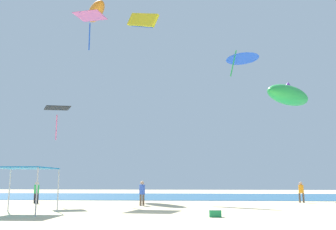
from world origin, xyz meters
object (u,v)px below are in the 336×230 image
person_leftmost (37,191)px  kite_inflatable_orange (96,11)px  canopy_tent (23,170)px  person_near_tent (142,191)px  kite_parafoil_yellow (142,20)px  person_central (301,190)px  kite_delta_blue (242,56)px  kite_inflatable_green (288,95)px  kite_diamond_pink (90,18)px  cooler_box (215,213)px  kite_diamond_black (57,110)px

person_leftmost → kite_inflatable_orange: size_ratio=0.26×
canopy_tent → person_leftmost: size_ratio=1.79×
person_near_tent → kite_parafoil_yellow: size_ratio=0.40×
person_leftmost → kite_inflatable_orange: (-0.77, 17.14, 22.65)m
kite_parafoil_yellow → kite_inflatable_orange: size_ratio=0.67×
person_central → kite_delta_blue: (-2.66, 12.08, 15.16)m
person_near_tent → kite_inflatable_green: (11.99, 6.96, 8.19)m
person_central → person_near_tent: bearing=20.8°
person_near_tent → kite_parafoil_yellow: bearing=-139.4°
kite_inflatable_green → kite_delta_blue: size_ratio=1.01×
kite_diamond_pink → kite_parafoil_yellow: kite_parafoil_yellow is taller
canopy_tent → cooler_box: size_ratio=5.07×
cooler_box → person_near_tent: bearing=120.1°
person_near_tent → cooler_box: bearing=61.8°
kite_delta_blue → kite_diamond_black: 24.13m
person_near_tent → cooler_box: 9.27m
person_central → kite_delta_blue: size_ratio=0.29×
kite_delta_blue → kite_inflatable_orange: kite_inflatable_orange is taller
kite_inflatable_green → kite_diamond_pink: bearing=127.7°
person_near_tent → person_central: person_near_tent is taller
person_central → kite_inflatable_orange: 34.26m
kite_diamond_pink → person_central: bearing=-5.5°
person_central → person_leftmost: bearing=7.1°
kite_diamond_pink → kite_diamond_black: (0.30, -8.53, -11.24)m
kite_inflatable_green → kite_diamond_pink: (-18.94, 2.43, 9.04)m
kite_inflatable_orange → person_central: bearing=26.5°
kite_diamond_black → canopy_tent: bearing=-17.9°
kite_diamond_pink → kite_parafoil_yellow: (4.84, 4.00, 1.34)m
canopy_tent → kite_inflatable_orange: kite_inflatable_orange is taller
person_near_tent → kite_parafoil_yellow: kite_parafoil_yellow is taller
kite_delta_blue → kite_diamond_pink: bearing=158.9°
person_leftmost → cooler_box: person_leftmost is taller
kite_inflatable_orange → canopy_tent: bearing=-20.1°
kite_diamond_pink → kite_delta_blue: kite_diamond_pink is taller
kite_inflatable_orange → kite_parafoil_yellow: bearing=22.1°
kite_inflatable_green → kite_inflatable_orange: bearing=105.0°
person_leftmost → canopy_tent: bearing=131.3°
kite_parafoil_yellow → kite_inflatable_orange: 9.96m
kite_inflatable_green → kite_delta_blue: (-2.72, 9.57, 6.93)m
person_near_tent → kite_diamond_black: (-6.65, 0.87, 5.99)m
kite_diamond_black → cooler_box: bearing=24.0°
person_central → kite_diamond_black: bearing=11.2°
person_near_tent → kite_inflatable_orange: (-9.15, 19.17, 22.61)m
kite_diamond_black → person_leftmost: bearing=-151.6°
kite_inflatable_green → person_central: bearing=-136.3°
cooler_box → kite_diamond_black: bearing=141.9°
person_central → kite_diamond_pink: size_ratio=0.43×
kite_parafoil_yellow → cooler_box: bearing=-29.1°
kite_diamond_pink → kite_diamond_black: 14.12m
kite_inflatable_orange → person_leftmost: bearing=-26.0°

